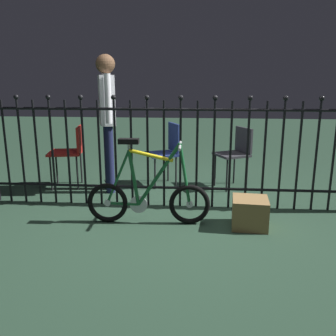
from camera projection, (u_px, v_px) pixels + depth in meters
ground_plane at (185, 225)px, 3.67m from camera, size 20.00×20.00×0.00m
iron_fence at (179, 149)px, 4.06m from camera, size 4.68×0.07×1.33m
bicycle at (148, 196)px, 3.66m from camera, size 1.25×0.40×0.87m
chair_navy at (167, 148)px, 4.95m from camera, size 0.50×0.50×0.85m
chair_red at (71, 149)px, 4.85m from camera, size 0.49×0.49×0.83m
chair_charcoal at (236, 151)px, 4.83m from camera, size 0.52×0.52×0.81m
person_visitor at (107, 111)px, 4.54m from camera, size 0.27×0.45×1.73m
display_crate at (250, 213)px, 3.60m from camera, size 0.37×0.37×0.29m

